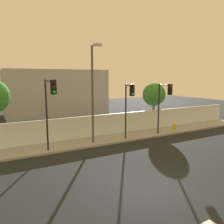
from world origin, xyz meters
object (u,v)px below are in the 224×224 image
object	(u,v)px
traffic_light_left	(129,100)
roadside_tree_midright	(154,95)
traffic_light_center	(50,100)
fire_hydrant	(174,127)
traffic_light_right	(165,98)
street_lamp_curbside	(93,88)

from	to	relation	value
traffic_light_left	roadside_tree_midright	distance (m)	6.67
traffic_light_center	fire_hydrant	bearing A→B (deg)	3.16
traffic_light_center	roadside_tree_midright	distance (m)	12.42
traffic_light_center	fire_hydrant	xyz separation A→B (m)	(11.51, 0.64, -3.11)
traffic_light_right	fire_hydrant	distance (m)	3.45
traffic_light_right	roadside_tree_midright	size ratio (longest dim) A/B	0.98
traffic_light_left	street_lamp_curbside	distance (m)	3.05
traffic_light_right	street_lamp_curbside	world-z (taller)	street_lamp_curbside
traffic_light_right	street_lamp_curbside	distance (m)	6.39
traffic_light_right	fire_hydrant	xyz separation A→B (m)	(1.85, 0.66, -2.84)
traffic_light_right	roadside_tree_midright	world-z (taller)	traffic_light_right
traffic_light_center	traffic_light_right	xyz separation A→B (m)	(9.67, -0.02, -0.28)
roadside_tree_midright	fire_hydrant	bearing A→B (deg)	-94.28
traffic_light_left	fire_hydrant	distance (m)	6.00
street_lamp_curbside	traffic_light_center	bearing A→B (deg)	-166.87
street_lamp_curbside	roadside_tree_midright	xyz separation A→B (m)	(8.36, 3.18, -1.05)
traffic_light_center	street_lamp_curbside	distance (m)	3.56
traffic_light_left	traffic_light_right	size ratio (longest dim) A/B	1.00
traffic_light_center	traffic_light_right	world-z (taller)	traffic_light_center
traffic_light_right	fire_hydrant	bearing A→B (deg)	19.59
roadside_tree_midright	street_lamp_curbside	bearing A→B (deg)	-159.18
traffic_light_center	roadside_tree_midright	bearing A→B (deg)	18.67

